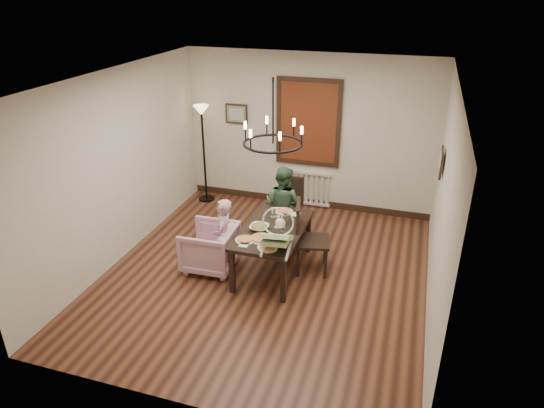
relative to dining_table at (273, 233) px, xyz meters
The scene contains 17 objects.
room_shell 0.82m from the dining_table, 106.93° to the left, with size 4.51×5.00×2.81m.
dining_table is the anchor object (origin of this frame).
chair_far 1.17m from the dining_table, 94.02° to the left, with size 0.42×0.42×0.96m, color black, non-canonical shape.
chair_right 0.57m from the dining_table, 19.09° to the left, with size 0.48×0.48×1.09m, color black, non-canonical shape.
armchair 0.97m from the dining_table, 167.71° to the right, with size 0.73×0.74×0.68m, color #C496AA.
elderly_woman 0.72m from the dining_table, 161.80° to the right, with size 0.34×0.23×0.95m, color #C78CA7.
seated_man 0.88m from the dining_table, 97.06° to the left, with size 0.52×0.41×1.08m, color #34573A.
baby_bouncer 0.63m from the dining_table, 67.87° to the right, with size 0.43×0.61×0.40m, color #BCE39C, non-canonical shape.
salad_bowl 0.23m from the dining_table, 149.94° to the right, with size 0.32×0.32×0.08m, color white.
pizza_platter 0.38m from the dining_table, 98.69° to the right, with size 0.31×0.31×0.04m, color tan.
drinking_glass 0.24m from the dining_table, 21.04° to the right, with size 0.07×0.07×0.13m, color silver.
window_blinds 2.53m from the dining_table, 91.80° to the left, with size 1.00×0.03×1.40m, color brown.
radiator 2.37m from the dining_table, 91.78° to the left, with size 0.92×0.12×0.62m, color silver, non-canonical shape.
picture_back 2.93m from the dining_table, 121.28° to the left, with size 0.42×0.03×0.36m, color black.
picture_right 2.50m from the dining_table, 19.88° to the left, with size 0.42×0.03×0.36m, color black.
floor_lamp 2.84m from the dining_table, 134.29° to the left, with size 0.30×0.30×1.80m, color black, non-canonical shape.
chandelier 1.34m from the dining_table, behind, with size 0.80×0.80×0.04m, color black.
Camera 1 is at (1.86, -5.65, 3.91)m, focal length 32.00 mm.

